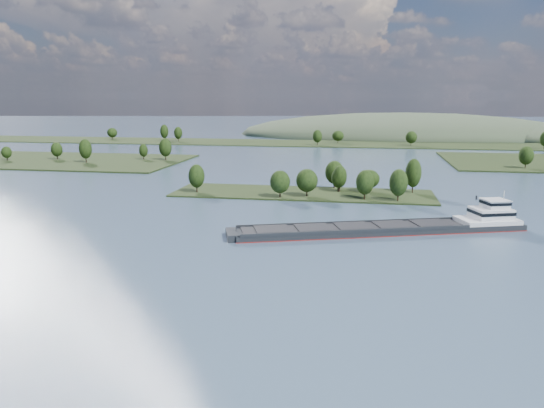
# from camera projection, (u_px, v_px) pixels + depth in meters

# --- Properties ---
(ground) EXTENTS (1800.00, 1800.00, 0.00)m
(ground) POSITION_uv_depth(u_px,v_px,m) (277.00, 232.00, 147.77)
(ground) COLOR #3D5569
(ground) RESTS_ON ground
(tree_island) EXTENTS (100.00, 30.91, 14.52)m
(tree_island) POSITION_uv_depth(u_px,v_px,m) (319.00, 186.00, 203.13)
(tree_island) COLOR black
(tree_island) RESTS_ON ground
(back_shoreline) EXTENTS (900.00, 60.00, 15.04)m
(back_shoreline) POSITION_uv_depth(u_px,v_px,m) (348.00, 143.00, 415.93)
(back_shoreline) COLOR black
(back_shoreline) RESTS_ON ground
(hill_west) EXTENTS (320.00, 160.00, 44.00)m
(hill_west) POSITION_uv_depth(u_px,v_px,m) (405.00, 136.00, 504.10)
(hill_west) COLOR #374530
(hill_west) RESTS_ON ground
(cargo_barge) EXTENTS (83.02, 36.87, 11.41)m
(cargo_barge) POSITION_uv_depth(u_px,v_px,m) (399.00, 227.00, 148.54)
(cargo_barge) COLOR black
(cargo_barge) RESTS_ON ground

